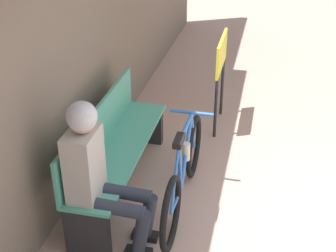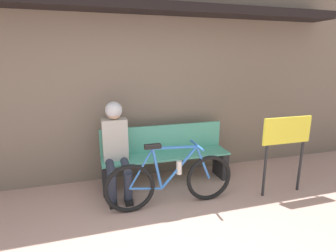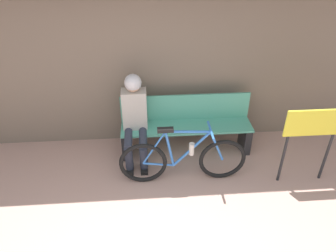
{
  "view_description": "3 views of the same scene",
  "coord_description": "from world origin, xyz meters",
  "px_view_note": "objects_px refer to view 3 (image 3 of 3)",
  "views": [
    {
      "loc": [
        -2.94,
        0.95,
        2.75
      ],
      "look_at": [
        0.71,
        1.78,
        0.65
      ],
      "focal_mm": 50.0,
      "sensor_mm": 36.0,
      "label": 1
    },
    {
      "loc": [
        -0.45,
        -1.31,
        1.82
      ],
      "look_at": [
        0.51,
        2.0,
        0.94
      ],
      "focal_mm": 28.0,
      "sensor_mm": 36.0,
      "label": 2
    },
    {
      "loc": [
        -0.02,
        -1.72,
        3.06
      ],
      "look_at": [
        0.25,
        1.87,
        0.68
      ],
      "focal_mm": 35.0,
      "sensor_mm": 36.0,
      "label": 3
    }
  ],
  "objects_px": {
    "park_bench_near": "(186,126)",
    "signboard": "(312,130)",
    "person_seated": "(135,114)",
    "bicycle": "(183,160)"
  },
  "relations": [
    {
      "from": "person_seated",
      "to": "signboard",
      "type": "distance_m",
      "value": 2.29
    },
    {
      "from": "bicycle",
      "to": "person_seated",
      "type": "bearing_deg",
      "value": 137.86
    },
    {
      "from": "park_bench_near",
      "to": "signboard",
      "type": "relative_size",
      "value": 1.73
    },
    {
      "from": "park_bench_near",
      "to": "person_seated",
      "type": "xyz_separation_m",
      "value": [
        -0.73,
        -0.12,
        0.31
      ]
    },
    {
      "from": "park_bench_near",
      "to": "signboard",
      "type": "bearing_deg",
      "value": -28.39
    },
    {
      "from": "park_bench_near",
      "to": "person_seated",
      "type": "relative_size",
      "value": 1.47
    },
    {
      "from": "signboard",
      "to": "bicycle",
      "type": "bearing_deg",
      "value": 175.97
    },
    {
      "from": "person_seated",
      "to": "park_bench_near",
      "type": "bearing_deg",
      "value": 9.28
    },
    {
      "from": "park_bench_near",
      "to": "signboard",
      "type": "distance_m",
      "value": 1.7
    },
    {
      "from": "person_seated",
      "to": "signboard",
      "type": "bearing_deg",
      "value": -16.96
    }
  ]
}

